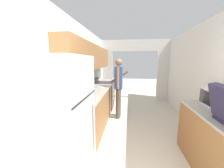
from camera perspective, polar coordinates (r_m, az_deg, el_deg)
The scene contains 9 objects.
wall_left at distance 3.32m, azimuth -12.55°, elevation 5.85°, with size 0.38×7.25×2.50m.
wall_right at distance 3.22m, azimuth 37.22°, elevation 0.55°, with size 0.06×7.25×2.50m.
wall_far_with_doorway at distance 5.82m, azimuth 9.32°, elevation 7.58°, with size 3.15×0.06×2.50m.
counter_left at distance 3.74m, azimuth -6.60°, elevation -9.04°, with size 0.62×3.58×0.91m.
counter_right at distance 2.63m, azimuth 37.95°, elevation -19.46°, with size 0.62×1.48×0.91m.
refrigerator at distance 1.86m, azimuth -20.76°, elevation -16.21°, with size 0.70×0.82×1.71m.
range_oven at distance 4.84m, azimuth -3.22°, elevation -4.62°, with size 0.66×0.73×1.05m.
person at distance 3.93m, azimuth 2.71°, elevation -1.08°, with size 0.55×0.39×1.71m.
microwave at distance 2.71m, azimuth 38.09°, elevation -4.80°, with size 0.35×0.53×0.31m.
Camera 1 is at (-0.22, -0.94, 1.64)m, focal length 22.00 mm.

